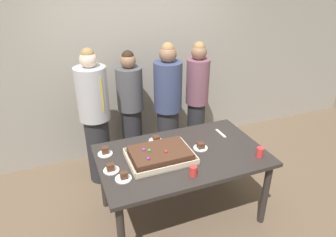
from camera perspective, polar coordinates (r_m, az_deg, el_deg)
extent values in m
plane|color=brown|center=(3.57, 2.43, -17.43)|extent=(12.00, 12.00, 0.00)
cube|color=#9E998E|center=(4.19, -6.21, 12.95)|extent=(8.00, 0.12, 3.00)
cube|color=#2D2826|center=(3.08, 2.70, -7.04)|extent=(1.69, 1.03, 0.04)
cylinder|color=#2D2826|center=(2.85, -8.84, -21.35)|extent=(0.07, 0.07, 0.75)
cylinder|color=#2D2826|center=(3.37, 17.99, -13.49)|extent=(0.07, 0.07, 0.75)
cylinder|color=#2D2826|center=(3.49, -12.24, -11.19)|extent=(0.07, 0.07, 0.75)
cylinder|color=#2D2826|center=(3.93, 10.26, -6.24)|extent=(0.07, 0.07, 0.75)
cube|color=beige|center=(2.99, -1.50, -7.60)|extent=(0.64, 0.47, 0.01)
cube|color=beige|center=(2.80, 0.12, -9.51)|extent=(0.64, 0.01, 0.05)
cube|color=beige|center=(3.15, -2.94, -4.96)|extent=(0.64, 0.01, 0.05)
cube|color=beige|center=(2.90, -7.43, -8.31)|extent=(0.01, 0.47, 0.05)
cube|color=beige|center=(3.07, 4.05, -5.90)|extent=(0.01, 0.47, 0.05)
cube|color=#4C2D1E|center=(2.96, -1.51, -6.80)|extent=(0.57, 0.40, 0.09)
sphere|color=purple|center=(2.81, -3.76, -7.59)|extent=(0.03, 0.03, 0.03)
sphere|color=purple|center=(2.94, -4.64, -5.91)|extent=(0.03, 0.03, 0.03)
sphere|color=red|center=(2.90, -0.36, -6.28)|extent=(0.03, 0.03, 0.03)
sphere|color=green|center=(2.92, -3.58, -6.07)|extent=(0.03, 0.03, 0.03)
cylinder|color=white|center=(3.17, 6.21, -5.59)|extent=(0.15, 0.15, 0.01)
cube|color=#4C2D1E|center=(3.15, 6.26, -5.10)|extent=(0.07, 0.06, 0.06)
cylinder|color=white|center=(3.28, -2.37, -4.27)|extent=(0.15, 0.15, 0.01)
cube|color=#4C2D1E|center=(3.26, -2.23, -3.78)|extent=(0.07, 0.07, 0.05)
cylinder|color=white|center=(2.88, -10.73, -9.65)|extent=(0.15, 0.15, 0.01)
cube|color=#4C2D1E|center=(2.85, -10.90, -9.08)|extent=(0.07, 0.06, 0.07)
cylinder|color=white|center=(3.12, -11.87, -6.59)|extent=(0.15, 0.15, 0.01)
cube|color=#4C2D1E|center=(3.11, -11.89, -5.91)|extent=(0.07, 0.06, 0.07)
cylinder|color=white|center=(2.76, -8.48, -11.25)|extent=(0.15, 0.15, 0.01)
cube|color=#4C2D1E|center=(2.74, -8.39, -10.65)|extent=(0.06, 0.05, 0.06)
cylinder|color=red|center=(2.75, 4.84, -9.93)|extent=(0.07, 0.07, 0.10)
cylinder|color=red|center=(3.14, 17.08, -6.14)|extent=(0.07, 0.07, 0.10)
cube|color=silver|center=(3.48, 10.01, -2.78)|extent=(0.03, 0.20, 0.01)
cylinder|color=#28282D|center=(4.31, 5.24, -2.07)|extent=(0.24, 0.24, 0.83)
cylinder|color=#7A4C5B|center=(4.02, 5.66, 6.99)|extent=(0.30, 0.30, 0.61)
sphere|color=#8C664C|center=(3.91, 5.92, 12.44)|extent=(0.20, 0.20, 0.20)
sphere|color=olive|center=(3.89, 5.96, 13.23)|extent=(0.16, 0.16, 0.16)
cylinder|color=#28282D|center=(3.90, -13.00, -5.71)|extent=(0.29, 0.29, 0.87)
cylinder|color=#B2B2B7|center=(3.57, -14.21, 4.59)|extent=(0.37, 0.37, 0.63)
cube|color=gold|center=(3.42, -12.64, 4.38)|extent=(0.04, 0.02, 0.40)
sphere|color=beige|center=(3.44, -14.96, 10.81)|extent=(0.19, 0.19, 0.19)
sphere|color=olive|center=(3.43, -15.07, 11.66)|extent=(0.15, 0.15, 0.15)
cylinder|color=#28282D|center=(4.19, -6.77, -3.18)|extent=(0.27, 0.27, 0.82)
cylinder|color=#4C4C51|center=(3.90, -7.31, 5.63)|extent=(0.34, 0.34, 0.56)
sphere|color=#8C664C|center=(3.79, -7.63, 10.84)|extent=(0.20, 0.20, 0.20)
sphere|color=black|center=(3.77, -7.68, 11.63)|extent=(0.15, 0.15, 0.15)
cylinder|color=#28282D|center=(4.08, -0.02, -3.65)|extent=(0.28, 0.28, 0.85)
cylinder|color=#384266|center=(3.76, -0.02, 6.10)|extent=(0.36, 0.36, 0.63)
sphere|color=#8C664C|center=(3.64, -0.03, 12.17)|extent=(0.21, 0.21, 0.21)
sphere|color=olive|center=(3.63, -0.03, 13.05)|extent=(0.16, 0.16, 0.16)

